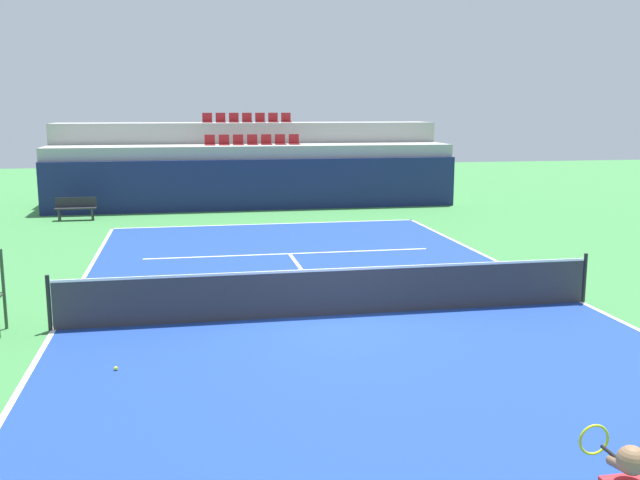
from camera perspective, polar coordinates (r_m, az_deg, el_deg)
ground_plane at (r=14.71m, az=1.20°, el=-5.99°), size 80.00×80.00×0.00m
court_surface at (r=14.71m, az=1.20°, el=-5.97°), size 11.00×24.00×0.01m
baseline_far at (r=26.25m, az=-4.17°, el=1.27°), size 11.00×0.10×0.00m
sideline_left at (r=14.63m, az=-20.33°, el=-6.69°), size 0.10×24.00×0.00m
sideline_right at (r=16.66m, az=19.93°, el=-4.62°), size 0.10×24.00×0.00m
service_line_far at (r=20.83m, az=-2.42°, el=-1.09°), size 8.26×0.10×0.00m
centre_service_line at (r=17.74m, az=-0.93°, el=-3.10°), size 0.10×6.40×0.00m
back_wall at (r=29.91m, az=-5.05°, el=4.37°), size 17.09×0.30×2.09m
stands_tier_lower at (r=31.23m, az=-5.30°, el=5.10°), size 17.09×2.40×2.62m
stands_tier_upper at (r=33.57m, az=-5.71°, el=6.23°), size 17.09×2.40×3.52m
seating_row_lower at (r=31.22m, az=-5.37°, el=7.73°), size 4.05×0.44×0.44m
seating_row_upper at (r=33.59m, az=-5.78°, el=9.45°), size 4.05×0.44×0.44m
tennis_net at (r=14.57m, az=1.21°, el=-4.07°), size 11.08×0.08×1.07m
player_bench at (r=28.66m, az=-18.75°, el=2.51°), size 1.50×0.40×0.85m
tennis_ball_0 at (r=12.16m, az=-15.85°, el=-9.74°), size 0.07×0.07×0.07m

